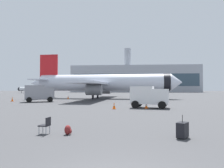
{
  "coord_description": "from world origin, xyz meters",
  "views": [
    {
      "loc": [
        0.31,
        -4.48,
        2.33
      ],
      "look_at": [
        -2.19,
        24.93,
        3.0
      ],
      "focal_mm": 32.35,
      "sensor_mm": 36.0,
      "label": 1
    }
  ],
  "objects_px": {
    "safety_cone_mid": "(12,99)",
    "safety_cone_far": "(68,97)",
    "cargo_van": "(149,96)",
    "safety_cone_outer": "(146,106)",
    "traveller_backpack": "(68,130)",
    "airplane_at_gate": "(103,83)",
    "safety_cone_near": "(114,106)",
    "rolling_suitcase": "(182,130)",
    "airplane_taxiing": "(33,89)",
    "gate_chair": "(46,124)",
    "service_truck": "(39,93)"
  },
  "relations": [
    {
      "from": "cargo_van",
      "to": "safety_cone_outer",
      "type": "bearing_deg",
      "value": -117.81
    },
    {
      "from": "airplane_taxiing",
      "to": "gate_chair",
      "type": "height_order",
      "value": "airplane_taxiing"
    },
    {
      "from": "cargo_van",
      "to": "safety_cone_near",
      "type": "distance_m",
      "value": 4.54
    },
    {
      "from": "safety_cone_mid",
      "to": "safety_cone_near",
      "type": "bearing_deg",
      "value": -31.77
    },
    {
      "from": "service_truck",
      "to": "gate_chair",
      "type": "bearing_deg",
      "value": -64.61
    },
    {
      "from": "airplane_at_gate",
      "to": "rolling_suitcase",
      "type": "bearing_deg",
      "value": -76.79
    },
    {
      "from": "traveller_backpack",
      "to": "airplane_at_gate",
      "type": "bearing_deg",
      "value": 94.66
    },
    {
      "from": "cargo_van",
      "to": "rolling_suitcase",
      "type": "bearing_deg",
      "value": -89.57
    },
    {
      "from": "airplane_at_gate",
      "to": "traveller_backpack",
      "type": "xyz_separation_m",
      "value": [
        2.94,
        -36.04,
        -3.42
      ]
    },
    {
      "from": "airplane_taxiing",
      "to": "traveller_backpack",
      "type": "bearing_deg",
      "value": -62.74
    },
    {
      "from": "safety_cone_outer",
      "to": "rolling_suitcase",
      "type": "height_order",
      "value": "rolling_suitcase"
    },
    {
      "from": "safety_cone_near",
      "to": "rolling_suitcase",
      "type": "xyz_separation_m",
      "value": [
        4.21,
        -13.19,
        0.02
      ]
    },
    {
      "from": "rolling_suitcase",
      "to": "cargo_van",
      "type": "bearing_deg",
      "value": 90.43
    },
    {
      "from": "airplane_taxiing",
      "to": "safety_cone_outer",
      "type": "bearing_deg",
      "value": -56.39
    },
    {
      "from": "service_truck",
      "to": "safety_cone_mid",
      "type": "distance_m",
      "value": 5.71
    },
    {
      "from": "safety_cone_near",
      "to": "safety_cone_far",
      "type": "distance_m",
      "value": 24.85
    },
    {
      "from": "safety_cone_mid",
      "to": "safety_cone_far",
      "type": "xyz_separation_m",
      "value": [
        7.4,
        9.68,
        -0.05
      ]
    },
    {
      "from": "service_truck",
      "to": "traveller_backpack",
      "type": "relative_size",
      "value": 11.0
    },
    {
      "from": "service_truck",
      "to": "safety_cone_near",
      "type": "relative_size",
      "value": 6.95
    },
    {
      "from": "gate_chair",
      "to": "safety_cone_mid",
      "type": "bearing_deg",
      "value": 124.11
    },
    {
      "from": "safety_cone_outer",
      "to": "safety_cone_near",
      "type": "bearing_deg",
      "value": -165.93
    },
    {
      "from": "cargo_van",
      "to": "safety_cone_far",
      "type": "relative_size",
      "value": 6.58
    },
    {
      "from": "airplane_at_gate",
      "to": "airplane_taxiing",
      "type": "relative_size",
      "value": 1.75
    },
    {
      "from": "safety_cone_mid",
      "to": "safety_cone_far",
      "type": "distance_m",
      "value": 12.18
    },
    {
      "from": "safety_cone_outer",
      "to": "traveller_backpack",
      "type": "distance_m",
      "value": 14.79
    },
    {
      "from": "airplane_taxiing",
      "to": "safety_cone_near",
      "type": "relative_size",
      "value": 26.9
    },
    {
      "from": "rolling_suitcase",
      "to": "airplane_taxiing",
      "type": "bearing_deg",
      "value": 119.77
    },
    {
      "from": "service_truck",
      "to": "safety_cone_near",
      "type": "bearing_deg",
      "value": -38.55
    },
    {
      "from": "safety_cone_mid",
      "to": "airplane_taxiing",
      "type": "bearing_deg",
      "value": 113.84
    },
    {
      "from": "cargo_van",
      "to": "safety_cone_outer",
      "type": "height_order",
      "value": "cargo_van"
    },
    {
      "from": "service_truck",
      "to": "traveller_backpack",
      "type": "distance_m",
      "value": 27.2
    },
    {
      "from": "safety_cone_mid",
      "to": "safety_cone_outer",
      "type": "relative_size",
      "value": 1.32
    },
    {
      "from": "service_truck",
      "to": "gate_chair",
      "type": "relative_size",
      "value": 6.14
    },
    {
      "from": "safety_cone_near",
      "to": "traveller_backpack",
      "type": "height_order",
      "value": "safety_cone_near"
    },
    {
      "from": "service_truck",
      "to": "safety_cone_outer",
      "type": "xyz_separation_m",
      "value": [
        17.68,
        -10.19,
        -1.3
      ]
    },
    {
      "from": "service_truck",
      "to": "safety_cone_outer",
      "type": "distance_m",
      "value": 20.44
    },
    {
      "from": "airplane_at_gate",
      "to": "cargo_van",
      "type": "relative_size",
      "value": 7.53
    },
    {
      "from": "safety_cone_near",
      "to": "traveller_backpack",
      "type": "bearing_deg",
      "value": -96.03
    },
    {
      "from": "safety_cone_near",
      "to": "gate_chair",
      "type": "bearing_deg",
      "value": -101.12
    },
    {
      "from": "safety_cone_far",
      "to": "gate_chair",
      "type": "distance_m",
      "value": 35.94
    },
    {
      "from": "safety_cone_near",
      "to": "safety_cone_outer",
      "type": "relative_size",
      "value": 1.22
    },
    {
      "from": "airplane_taxiing",
      "to": "safety_cone_far",
      "type": "height_order",
      "value": "airplane_taxiing"
    },
    {
      "from": "safety_cone_far",
      "to": "rolling_suitcase",
      "type": "relative_size",
      "value": 0.66
    },
    {
      "from": "safety_cone_far",
      "to": "safety_cone_outer",
      "type": "distance_m",
      "value": 26.11
    },
    {
      "from": "safety_cone_near",
      "to": "traveller_backpack",
      "type": "relative_size",
      "value": 1.58
    },
    {
      "from": "safety_cone_mid",
      "to": "safety_cone_outer",
      "type": "xyz_separation_m",
      "value": [
        23.18,
        -11.12,
        -0.1
      ]
    },
    {
      "from": "traveller_backpack",
      "to": "gate_chair",
      "type": "bearing_deg",
      "value": 178.65
    },
    {
      "from": "safety_cone_outer",
      "to": "rolling_suitcase",
      "type": "xyz_separation_m",
      "value": [
        0.49,
        -14.13,
        0.08
      ]
    },
    {
      "from": "safety_cone_near",
      "to": "rolling_suitcase",
      "type": "bearing_deg",
      "value": -72.31
    },
    {
      "from": "airplane_taxiing",
      "to": "safety_cone_far",
      "type": "relative_size",
      "value": 28.32
    }
  ]
}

